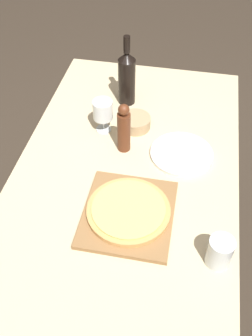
# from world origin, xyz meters

# --- Properties ---
(ground_plane) EXTENTS (12.00, 12.00, 0.00)m
(ground_plane) POSITION_xyz_m (0.00, 0.00, 0.00)
(ground_plane) COLOR #382D23
(dining_table) EXTENTS (0.85, 1.56, 0.75)m
(dining_table) POSITION_xyz_m (0.00, 0.00, 0.65)
(dining_table) COLOR #CCB78E
(dining_table) RESTS_ON ground_plane
(cutting_board) EXTENTS (0.31, 0.34, 0.02)m
(cutting_board) POSITION_xyz_m (0.05, -0.17, 0.76)
(cutting_board) COLOR olive
(cutting_board) RESTS_ON dining_table
(pizza) EXTENTS (0.29, 0.29, 0.02)m
(pizza) POSITION_xyz_m (0.05, -0.17, 0.78)
(pizza) COLOR tan
(pizza) RESTS_ON cutting_board
(wine_bottle) EXTENTS (0.08, 0.08, 0.32)m
(wine_bottle) POSITION_xyz_m (-0.08, 0.47, 0.88)
(wine_bottle) COLOR black
(wine_bottle) RESTS_ON dining_table
(pepper_mill) EXTENTS (0.05, 0.05, 0.22)m
(pepper_mill) POSITION_xyz_m (-0.03, 0.16, 0.85)
(pepper_mill) COLOR #5B2D19
(pepper_mill) RESTS_ON dining_table
(wine_glass) EXTENTS (0.08, 0.08, 0.14)m
(wine_glass) POSITION_xyz_m (-0.14, 0.25, 0.85)
(wine_glass) COLOR silver
(wine_glass) RESTS_ON dining_table
(small_bowl) EXTENTS (0.13, 0.13, 0.05)m
(small_bowl) POSITION_xyz_m (-0.01, 0.30, 0.77)
(small_bowl) COLOR tan
(small_bowl) RESTS_ON dining_table
(drinking_tumbler) EXTENTS (0.08, 0.08, 0.11)m
(drinking_tumbler) POSITION_xyz_m (0.35, -0.29, 0.80)
(drinking_tumbler) COLOR silver
(drinking_tumbler) RESTS_ON dining_table
(dinner_plate) EXTENTS (0.25, 0.25, 0.01)m
(dinner_plate) POSITION_xyz_m (0.20, 0.16, 0.75)
(dinner_plate) COLOR silver
(dinner_plate) RESTS_ON dining_table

